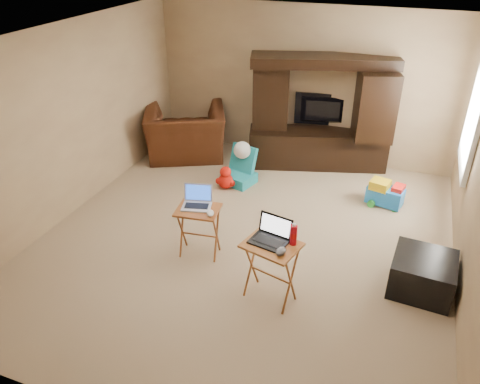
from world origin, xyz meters
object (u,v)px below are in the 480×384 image
at_px(tray_table_right, 271,272).
at_px(laptop_right, 269,233).
at_px(entertainment_center, 320,113).
at_px(mouse_right, 281,251).
at_px(television, 323,111).
at_px(water_bottle, 294,235).
at_px(recliner, 186,133).
at_px(push_toy, 385,193).
at_px(plush_toy, 226,177).
at_px(mouse_left, 210,213).
at_px(tray_table_left, 199,232).
at_px(laptop_left, 196,198).
at_px(child_rocker, 239,167).
at_px(ottoman, 422,274).

distance_m(tray_table_right, laptop_right, 0.48).
height_order(entertainment_center, mouse_right, entertainment_center).
height_order(television, laptop_right, television).
bearing_deg(television, water_bottle, 87.48).
xyz_separation_m(recliner, push_toy, (3.39, -0.47, -0.23)).
height_order(plush_toy, push_toy, push_toy).
xyz_separation_m(mouse_left, water_bottle, (1.04, -0.29, 0.15)).
distance_m(tray_table_left, laptop_left, 0.44).
relative_size(television, water_bottle, 4.25).
relative_size(television, tray_table_right, 1.31).
distance_m(push_toy, laptop_right, 2.69).
height_order(entertainment_center, tray_table_right, entertainment_center).
xyz_separation_m(laptop_right, water_bottle, (0.24, 0.06, -0.01)).
xyz_separation_m(push_toy, mouse_left, (-1.80, -2.07, 0.48)).
bearing_deg(mouse_left, tray_table_left, 159.78).
bearing_deg(mouse_right, tray_table_right, 137.29).
xyz_separation_m(recliner, laptop_right, (2.39, -2.89, 0.40)).
bearing_deg(mouse_right, mouse_left, 153.06).
bearing_deg(tray_table_left, push_toy, 37.79).
height_order(entertainment_center, laptop_right, entertainment_center).
distance_m(child_rocker, laptop_left, 1.90).
bearing_deg(tray_table_right, mouse_right, -28.13).
distance_m(recliner, water_bottle, 3.89).
bearing_deg(water_bottle, recliner, 132.90).
bearing_deg(tray_table_left, plush_toy, 94.07).
bearing_deg(laptop_right, water_bottle, 25.16).
distance_m(tray_table_left, mouse_left, 0.40).
bearing_deg(television, child_rocker, 42.99).
xyz_separation_m(entertainment_center, push_toy, (1.21, -0.93, -0.72)).
bearing_deg(mouse_right, ottoman, 31.13).
bearing_deg(recliner, television, 171.43).
xyz_separation_m(entertainment_center, television, (0.00, 0.22, -0.04)).
distance_m(push_toy, laptop_left, 2.88).
xyz_separation_m(plush_toy, ottoman, (2.88, -1.38, 0.03)).
xyz_separation_m(tray_table_right, laptop_left, (-1.06, 0.47, 0.41)).
relative_size(recliner, push_toy, 2.58).
bearing_deg(entertainment_center, laptop_left, -122.31).
distance_m(television, laptop_right, 3.58).
height_order(tray_table_left, mouse_left, mouse_left).
xyz_separation_m(recliner, tray_table_left, (1.40, -2.47, -0.10)).
xyz_separation_m(child_rocker, push_toy, (2.18, 0.13, -0.10)).
relative_size(entertainment_center, tray_table_right, 3.14).
bearing_deg(laptop_left, recliner, 104.51).
bearing_deg(laptop_left, plush_toy, 85.75).
height_order(plush_toy, tray_table_left, tray_table_left).
height_order(child_rocker, laptop_right, laptop_right).
bearing_deg(recliner, tray_table_left, 93.75).
bearing_deg(tray_table_left, recliner, 112.25).
distance_m(recliner, mouse_left, 3.01).
height_order(television, mouse_right, television).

